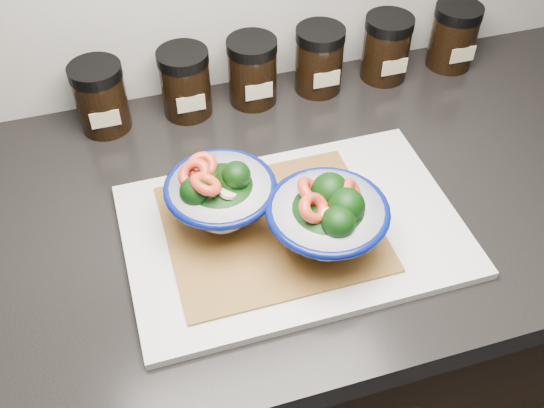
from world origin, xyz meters
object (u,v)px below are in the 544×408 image
object	(u,v)px
spice_jar_b	(185,83)
spice_jar_e	(386,48)
spice_jar_a	(101,97)
bowl_right	(328,219)
bowl_left	(220,196)
spice_jar_c	(252,71)
cutting_board	(293,230)
spice_jar_f	(454,36)
spice_jar_d	(319,59)

from	to	relation	value
spice_jar_b	spice_jar_e	xyz separation A→B (m)	(0.35, 0.00, 0.00)
spice_jar_e	spice_jar_a	bearing A→B (deg)	180.00
bowl_right	bowl_left	bearing A→B (deg)	145.79
spice_jar_c	cutting_board	bearing A→B (deg)	-95.54
spice_jar_b	spice_jar_e	distance (m)	0.35
cutting_board	spice_jar_a	xyz separation A→B (m)	(-0.22, 0.31, 0.05)
spice_jar_b	spice_jar_f	size ratio (longest dim) A/B	1.00
cutting_board	spice_jar_f	size ratio (longest dim) A/B	3.98
bowl_left	spice_jar_b	distance (m)	0.27
spice_jar_e	spice_jar_f	distance (m)	0.13
spice_jar_d	spice_jar_f	world-z (taller)	same
spice_jar_c	spice_jar_d	bearing A→B (deg)	0.00
bowl_left	spice_jar_e	distance (m)	0.45
bowl_left	spice_jar_b	size ratio (longest dim) A/B	1.31
bowl_right	spice_jar_e	xyz separation A→B (m)	(0.24, 0.35, -0.01)
bowl_right	spice_jar_a	distance (m)	0.43
spice_jar_d	spice_jar_e	distance (m)	0.12
cutting_board	bowl_right	bearing A→B (deg)	-56.29
spice_jar_b	spice_jar_e	world-z (taller)	same
spice_jar_b	spice_jar_c	world-z (taller)	same
spice_jar_a	spice_jar_b	world-z (taller)	same
spice_jar_d	spice_jar_f	xyz separation A→B (m)	(0.25, 0.00, 0.00)
spice_jar_a	spice_jar_b	xyz separation A→B (m)	(0.13, 0.00, 0.00)
spice_jar_c	spice_jar_d	world-z (taller)	same
bowl_left	spice_jar_c	size ratio (longest dim) A/B	1.31
bowl_left	spice_jar_d	xyz separation A→B (m)	(0.23, 0.27, -0.01)
cutting_board	spice_jar_a	size ratio (longest dim) A/B	3.98
spice_jar_e	spice_jar_c	bearing A→B (deg)	180.00
cutting_board	spice_jar_b	size ratio (longest dim) A/B	3.98
spice_jar_c	spice_jar_d	distance (m)	0.12
spice_jar_a	spice_jar_e	distance (m)	0.48
cutting_board	spice_jar_b	xyz separation A→B (m)	(-0.08, 0.31, 0.05)
cutting_board	bowl_left	distance (m)	0.11
cutting_board	spice_jar_d	distance (m)	0.34
spice_jar_c	spice_jar_b	bearing A→B (deg)	180.00
bowl_right	cutting_board	bearing A→B (deg)	123.71
bowl_left	spice_jar_a	size ratio (longest dim) A/B	1.31
cutting_board	bowl_left	size ratio (longest dim) A/B	3.05
spice_jar_f	spice_jar_a	bearing A→B (deg)	180.00
bowl_left	spice_jar_f	world-z (taller)	bowl_left
bowl_right	spice_jar_d	distance (m)	0.37
cutting_board	spice_jar_c	size ratio (longest dim) A/B	3.98
spice_jar_d	spice_jar_e	size ratio (longest dim) A/B	1.00
bowl_left	spice_jar_a	distance (m)	0.30
bowl_right	spice_jar_d	bearing A→B (deg)	71.81
cutting_board	spice_jar_c	bearing A→B (deg)	84.46
cutting_board	spice_jar_a	distance (m)	0.38
spice_jar_c	spice_jar_d	xyz separation A→B (m)	(0.12, 0.00, 0.00)
cutting_board	spice_jar_d	world-z (taller)	spice_jar_d
spice_jar_a	spice_jar_d	distance (m)	0.36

